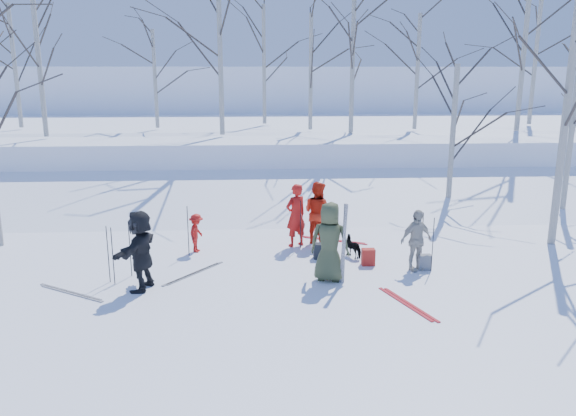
{
  "coord_description": "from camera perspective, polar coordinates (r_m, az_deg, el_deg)",
  "views": [
    {
      "loc": [
        -0.8,
        -12.52,
        4.73
      ],
      "look_at": [
        0.0,
        1.5,
        1.3
      ],
      "focal_mm": 35.0,
      "sensor_mm": 36.0,
      "label": 1
    }
  ],
  "objects": [
    {
      "name": "ski_pole_c",
      "position": [
        13.47,
        -17.81,
        -4.5
      ],
      "size": [
        0.02,
        0.02,
        1.34
      ],
      "primitive_type": "cylinder",
      "color": "black",
      "rests_on": "ground"
    },
    {
      "name": "birch_plateau_e",
      "position": [
        23.27,
        -6.91,
        15.43
      ],
      "size": [
        5.16,
        5.16,
        6.52
      ],
      "primitive_type": null,
      "color": "silver",
      "rests_on": "snow_plateau"
    },
    {
      "name": "skier_red_north",
      "position": [
        15.42,
        0.8,
        -0.74
      ],
      "size": [
        0.77,
        0.69,
        1.76
      ],
      "primitive_type": "imported",
      "rotation": [
        0.0,
        0.0,
        3.69
      ],
      "color": "red",
      "rests_on": "ground"
    },
    {
      "name": "birch_plateau_i",
      "position": [
        24.05,
        6.58,
        14.37
      ],
      "size": [
        4.57,
        4.57,
        5.66
      ],
      "primitive_type": null,
      "color": "silver",
      "rests_on": "snow_plateau"
    },
    {
      "name": "ski_pole_f",
      "position": [
        15.59,
        2.91,
        -1.39
      ],
      "size": [
        0.02,
        0.02,
        1.34
      ],
      "primitive_type": "cylinder",
      "color": "black",
      "rests_on": "ground"
    },
    {
      "name": "backpack_grey",
      "position": [
        14.16,
        13.72,
        -5.38
      ],
      "size": [
        0.3,
        0.2,
        0.38
      ],
      "primitive_type": "cube",
      "color": "slate",
      "rests_on": "ground"
    },
    {
      "name": "backpack_dark",
      "position": [
        14.6,
        3.29,
        -4.38
      ],
      "size": [
        0.34,
        0.24,
        0.4
      ],
      "primitive_type": "cube",
      "color": "black",
      "rests_on": "ground"
    },
    {
      "name": "birch_plateau_g",
      "position": [
        28.88,
        -26.01,
        12.78
      ],
      "size": [
        4.42,
        4.42,
        5.45
      ],
      "primitive_type": null,
      "color": "silver",
      "rests_on": "snow_plateau"
    },
    {
      "name": "skier_grey_west",
      "position": [
        12.78,
        -14.75,
        -4.17
      ],
      "size": [
        0.94,
        1.75,
        1.81
      ],
      "primitive_type": "imported",
      "rotation": [
        0.0,
        0.0,
        4.46
      ],
      "color": "black",
      "rests_on": "ground"
    },
    {
      "name": "skier_redor_behind",
      "position": [
        15.7,
        3.01,
        -0.47
      ],
      "size": [
        1.08,
        1.08,
        1.77
      ],
      "primitive_type": "imported",
      "rotation": [
        0.0,
        0.0,
        2.36
      ],
      "color": "red",
      "rests_on": "ground"
    },
    {
      "name": "ski_pole_a",
      "position": [
        15.26,
        1.28,
        -1.71
      ],
      "size": [
        0.02,
        0.02,
        1.34
      ],
      "primitive_type": "cylinder",
      "color": "black",
      "rests_on": "ground"
    },
    {
      "name": "birch_plateau_c",
      "position": [
        26.6,
        22.9,
        14.99
      ],
      "size": [
        5.63,
        5.63,
        7.18
      ],
      "primitive_type": null,
      "color": "silver",
      "rests_on": "snow_plateau"
    },
    {
      "name": "ground",
      "position": [
        13.41,
        0.37,
        -6.93
      ],
      "size": [
        120.0,
        120.0,
        0.0
      ],
      "primitive_type": "plane",
      "color": "white",
      "rests_on": "ground"
    },
    {
      "name": "ski_pole_d",
      "position": [
        14.4,
        13.46,
        -3.04
      ],
      "size": [
        0.02,
        0.02,
        1.34
      ],
      "primitive_type": "cylinder",
      "color": "black",
      "rests_on": "ground"
    },
    {
      "name": "dog",
      "position": [
        14.77,
        6.73,
        -3.91
      ],
      "size": [
        0.6,
        0.71,
        0.55
      ],
      "primitive_type": "imported",
      "rotation": [
        0.0,
        0.0,
        3.7
      ],
      "color": "black",
      "rests_on": "ground"
    },
    {
      "name": "ski_pole_h",
      "position": [
        14.89,
        -10.12,
        -2.31
      ],
      "size": [
        0.02,
        0.02,
        1.34
      ],
      "primitive_type": "cylinder",
      "color": "black",
      "rests_on": "ground"
    },
    {
      "name": "skier_red_seated",
      "position": [
        15.21,
        -9.28,
        -2.52
      ],
      "size": [
        0.53,
        0.75,
        1.05
      ],
      "primitive_type": "imported",
      "rotation": [
        0.0,
        0.0,
        1.34
      ],
      "color": "red",
      "rests_on": "ground"
    },
    {
      "name": "ski_pair_d",
      "position": [
        13.74,
        -9.54,
        -6.57
      ],
      "size": [
        2.04,
        2.09,
        0.02
      ],
      "primitive_type": null,
      "rotation": [
        0.0,
        0.0,
        -0.66
      ],
      "color": "silver",
      "rests_on": "ground"
    },
    {
      "name": "upright_ski_right",
      "position": [
        12.7,
        5.67,
        -3.66
      ],
      "size": [
        0.14,
        0.23,
        1.89
      ],
      "primitive_type": "cube",
      "rotation": [
        0.1,
        0.0,
        0.33
      ],
      "color": "silver",
      "rests_on": "ground"
    },
    {
      "name": "birch_edge_b",
      "position": [
        16.91,
        26.36,
        8.1
      ],
      "size": [
        5.48,
        5.48,
        6.97
      ],
      "primitive_type": null,
      "color": "silver",
      "rests_on": "ground"
    },
    {
      "name": "birch_plateau_h",
      "position": [
        30.25,
        23.87,
        14.01
      ],
      "size": [
        5.18,
        5.18,
        6.54
      ],
      "primitive_type": null,
      "color": "silver",
      "rests_on": "snow_plateau"
    },
    {
      "name": "snow_ramp",
      "position": [
        20.06,
        -0.9,
        0.54
      ],
      "size": [
        70.0,
        9.49,
        4.12
      ],
      "primitive_type": "cube",
      "rotation": [
        0.3,
        0.0,
        0.0
      ],
      "color": "white",
      "rests_on": "ground"
    },
    {
      "name": "ski_pair_b",
      "position": [
        16.18,
        4.67,
        -3.28
      ],
      "size": [
        1.67,
        2.05,
        0.02
      ],
      "primitive_type": null,
      "rotation": [
        0.0,
        0.0,
        1.13
      ],
      "color": "#AA181E",
      "rests_on": "ground"
    },
    {
      "name": "ski_pair_c",
      "position": [
        12.12,
        12.04,
        -9.51
      ],
      "size": [
        1.42,
        2.03,
        0.02
      ],
      "primitive_type": null,
      "rotation": [
        0.0,
        0.0,
        0.35
      ],
      "color": "#AA181E",
      "rests_on": "ground"
    },
    {
      "name": "far_hill",
      "position": [
        50.6,
        -2.4,
        10.64
      ],
      "size": [
        90.0,
        30.0,
        6.0
      ],
      "primitive_type": "cube",
      "color": "white",
      "rests_on": "ground"
    },
    {
      "name": "ski_pole_b",
      "position": [
        13.97,
        14.49,
        -3.62
      ],
      "size": [
        0.02,
        0.02,
        1.34
      ],
      "primitive_type": "cylinder",
      "color": "black",
      "rests_on": "ground"
    },
    {
      "name": "birch_edge_e",
      "position": [
        19.68,
        16.36,
        6.63
      ],
      "size": [
        4.08,
        4.08,
        4.97
      ],
      "primitive_type": null,
      "color": "silver",
      "rests_on": "ground"
    },
    {
      "name": "birch_edge_c",
      "position": [
        20.44,
        26.79,
        6.21
      ],
      "size": [
        4.2,
        4.2,
        5.15
      ],
      "primitive_type": null,
      "color": "silver",
      "rests_on": "ground"
    },
    {
      "name": "backpack_red",
      "position": [
        14.22,
        8.15,
        -4.95
      ],
      "size": [
        0.32,
        0.22,
        0.42
      ],
      "primitive_type": "cube",
      "color": "#A82019",
      "rests_on": "ground"
    },
    {
      "name": "ski_pole_e",
      "position": [
        13.31,
        -17.37,
        -4.69
      ],
      "size": [
        0.02,
        0.02,
        1.34
      ],
      "primitive_type": "cylinder",
      "color": "black",
      "rests_on": "ground"
    },
    {
      "name": "birch_plateau_b",
      "position": [
        26.67,
        -13.35,
        12.61
      ],
      "size": [
        3.64,
        3.64,
        4.35
      ],
      "primitive_type": null,
      "color": "silver",
      "rests_on": "snow_plateau"
    },
    {
      "name": "ski_pair_a",
      "position": [
        13.31,
        -21.2,
        -8.02
      ],
      "size": [
        1.92,
        2.08,
        0.02
      ],
      "primitive_type": null,
      "rotation": [
        0.0,
        0.0,
        1.01
      ],
      "color": "silver",
      "rests_on": "ground"
    },
    {
      "name": "ski_pole_g",
      "position": [
        13.71,
        -15.75,
        -4.04
      ],
      "size": [
        0.02,
        0.02,
        1.34
      ],
      "primitive_type": "cylinder",
      "color": "black",
      "rests_on": "ground"
    },
    {
      "name": "birch_plateau_f",
      "position": [
        28.11,
        -2.45,
        14.3
      ],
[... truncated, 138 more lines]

